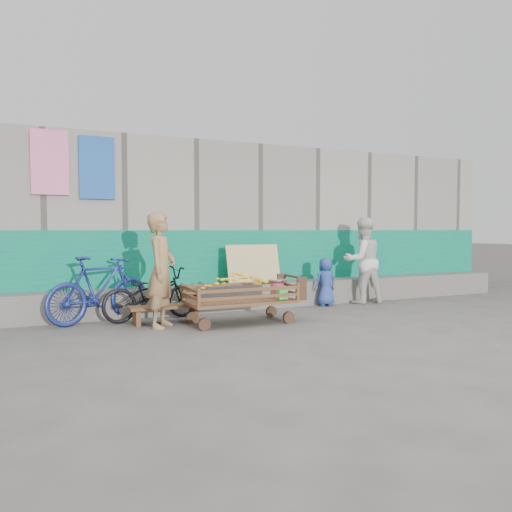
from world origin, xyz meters
name	(u,v)px	position (x,y,z in m)	size (l,w,h in m)	color
ground	(301,334)	(0.00, 0.00, 0.00)	(80.00, 80.00, 0.00)	#504D48
building_wall	(204,227)	(0.00, 4.05, 1.47)	(12.00, 3.50, 3.00)	gray
banana_cart	(238,290)	(-0.48, 1.04, 0.51)	(1.75, 0.80, 0.75)	brown
bench	(166,310)	(-1.47, 1.52, 0.20)	(1.09, 0.33, 0.27)	brown
vendor_man	(161,270)	(-1.60, 1.22, 0.83)	(0.60, 0.40, 1.65)	#9B7649
woman	(362,260)	(2.49, 2.00, 0.82)	(0.80, 0.62, 1.64)	silver
child	(326,282)	(1.66, 1.99, 0.45)	(0.44, 0.28, 0.89)	#284291
bicycle_dark	(152,294)	(-1.60, 1.85, 0.41)	(0.55, 1.57, 0.83)	black
bicycle_blue	(99,289)	(-2.37, 1.98, 0.51)	(0.48, 1.69, 1.01)	navy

